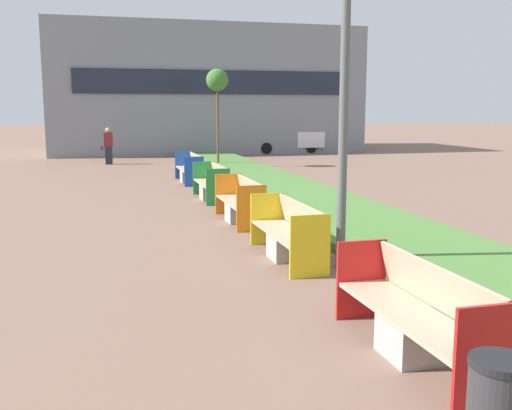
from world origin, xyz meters
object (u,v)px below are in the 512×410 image
Objects in this scene: bench_yellow_frame at (289,237)px; street_lamp_post at (346,5)px; bench_orange_frame at (241,205)px; bench_blue_frame at (190,171)px; pedestrian_walking at (108,146)px; bench_red_frame at (416,321)px; sapling_tree_far at (217,82)px; parked_car_distant at (284,136)px; bench_green_frame at (212,186)px.

bench_yellow_frame is 0.32× the size of street_lamp_post.
bench_orange_frame is at bearing 90.02° from bench_yellow_frame.
bench_yellow_frame is 10.52m from bench_blue_frame.
street_lamp_post is 4.48× the size of pedestrian_walking.
bench_red_frame is 19.75m from sapling_tree_far.
bench_orange_frame is 14.59m from pedestrian_walking.
bench_red_frame is 14.58m from bench_blue_frame.
street_lamp_post is (0.61, -0.73, 3.57)m from bench_yellow_frame.
bench_red_frame is 0.55× the size of parked_car_distant.
bench_orange_frame is 0.50× the size of parked_car_distant.
bench_green_frame is 17.21m from parked_car_distant.
bench_green_frame is (-0.00, 10.73, -0.01)m from bench_red_frame.
bench_yellow_frame is at bearing 90.02° from bench_red_frame.
bench_blue_frame is at bearing -111.77° from sapling_tree_far.
parked_car_distant is (7.04, 15.70, 0.54)m from bench_green_frame.
street_lamp_post reaches higher than bench_yellow_frame.
street_lamp_post reaches higher than bench_blue_frame.
bench_blue_frame is at bearing 93.11° from street_lamp_post.
bench_green_frame is 0.94× the size of bench_blue_frame.
pedestrian_walking reaches higher than bench_yellow_frame.
bench_green_frame is 0.52× the size of sapling_tree_far.
bench_blue_frame is at bearing -112.57° from parked_car_distant.
bench_red_frame is 1.10× the size of bench_orange_frame.
bench_red_frame is at bearing -95.67° from sapling_tree_far.
bench_green_frame is 3.86m from bench_blue_frame.
street_lamp_post is (0.61, -7.40, 3.57)m from bench_green_frame.
bench_orange_frame is 20.28m from parked_car_distant.
bench_green_frame is at bearing 90.02° from bench_orange_frame.
bench_blue_frame is (-0.00, 14.58, -0.00)m from bench_red_frame.
bench_red_frame is 1.15× the size of bench_green_frame.
bench_green_frame is at bearing -102.53° from sapling_tree_far.
bench_blue_frame is 1.41× the size of pedestrian_walking.
bench_blue_frame is 7.62m from pedestrian_walking.
parked_car_distant is at bearing 59.28° from bench_blue_frame.
bench_red_frame is 4.92m from street_lamp_post.
pedestrian_walking is at bearing 97.89° from bench_yellow_frame.
parked_car_distant is at bearing 75.10° from bench_red_frame.
bench_green_frame is at bearing 90.02° from bench_red_frame.
bench_blue_frame is at bearing 90.00° from bench_orange_frame.
bench_red_frame is 0.34× the size of street_lamp_post.
bench_green_frame is at bearing 90.02° from bench_yellow_frame.
sapling_tree_far is (1.93, 8.68, 3.12)m from bench_green_frame.
bench_orange_frame is at bearing -90.00° from bench_blue_frame.
sapling_tree_far is at bearing 80.87° from bench_orange_frame.
pedestrian_walking is at bearing -145.82° from parked_car_distant.
bench_red_frame is 27.35m from parked_car_distant.
street_lamp_post is 18.97m from pedestrian_walking.
pedestrian_walking reaches higher than bench_green_frame.
sapling_tree_far is at bearing 77.47° from bench_green_frame.
bench_orange_frame is 3.32m from bench_green_frame.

